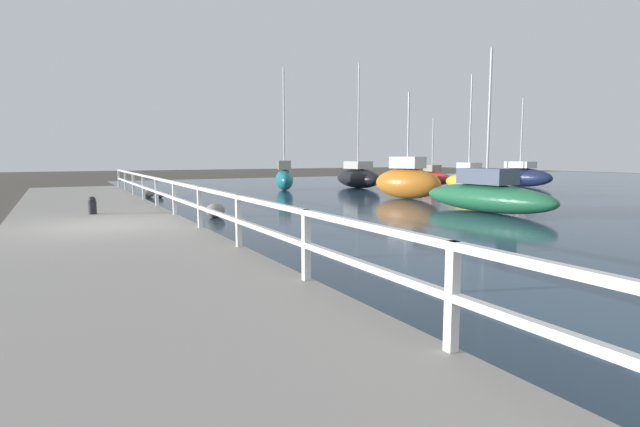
% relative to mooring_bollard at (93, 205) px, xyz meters
% --- Properties ---
extents(ground_plane, '(120.00, 120.00, 0.00)m').
position_rel_mooring_bollard_xyz_m(ground_plane, '(-0.00, -2.86, -0.56)').
color(ground_plane, '#4C473D').
extents(dock_walkway, '(4.50, 36.00, 0.29)m').
position_rel_mooring_bollard_xyz_m(dock_walkway, '(-0.00, -2.86, -0.41)').
color(dock_walkway, '#9E998E').
rests_on(dock_walkway, ground).
extents(railing, '(0.10, 32.50, 1.01)m').
position_rel_mooring_bollard_xyz_m(railing, '(2.15, -2.86, 0.42)').
color(railing, white).
rests_on(railing, dock_walkway).
extents(boulder_near_dock, '(0.38, 0.34, 0.28)m').
position_rel_mooring_bollard_xyz_m(boulder_near_dock, '(3.46, 8.56, -0.42)').
color(boulder_near_dock, '#666056').
rests_on(boulder_near_dock, ground).
extents(boulder_mid_strip, '(0.59, 0.53, 0.44)m').
position_rel_mooring_bollard_xyz_m(boulder_mid_strip, '(3.06, 9.21, -0.34)').
color(boulder_mid_strip, gray).
rests_on(boulder_mid_strip, ground).
extents(boulder_downstream, '(0.63, 0.57, 0.47)m').
position_rel_mooring_bollard_xyz_m(boulder_downstream, '(3.70, -0.24, -0.33)').
color(boulder_downstream, gray).
rests_on(boulder_downstream, ground).
extents(mooring_bollard, '(0.23, 0.23, 0.54)m').
position_rel_mooring_bollard_xyz_m(mooring_bollard, '(0.00, 0.00, 0.00)').
color(mooring_bollard, black).
rests_on(mooring_bollard, dock_walkway).
extents(sailboat_black, '(1.67, 4.61, 7.71)m').
position_rel_mooring_bollard_xyz_m(sailboat_black, '(16.03, 10.44, 0.16)').
color(sailboat_black, black).
rests_on(sailboat_black, water_surface).
extents(sailboat_orange, '(2.64, 3.80, 4.99)m').
position_rel_mooring_bollard_xyz_m(sailboat_orange, '(13.89, 2.65, 0.27)').
color(sailboat_orange, orange).
rests_on(sailboat_orange, water_surface).
extents(sailboat_green, '(1.70, 5.90, 5.82)m').
position_rel_mooring_bollard_xyz_m(sailboat_green, '(12.88, -3.29, 0.06)').
color(sailboat_green, '#236B42').
rests_on(sailboat_green, water_surface).
extents(sailboat_navy, '(1.82, 4.83, 5.80)m').
position_rel_mooring_bollard_xyz_m(sailboat_navy, '(26.38, 6.71, 0.14)').
color(sailboat_navy, '#192347').
rests_on(sailboat_navy, water_surface).
extents(sailboat_red, '(1.69, 4.59, 4.59)m').
position_rel_mooring_bollard_xyz_m(sailboat_red, '(22.39, 10.82, -0.01)').
color(sailboat_red, red).
rests_on(sailboat_red, water_surface).
extents(sailboat_yellow, '(2.16, 4.94, 6.49)m').
position_rel_mooring_bollard_xyz_m(sailboat_yellow, '(19.60, 4.46, 0.08)').
color(sailboat_yellow, gold).
rests_on(sailboat_yellow, water_surface).
extents(sailboat_teal, '(2.08, 3.33, 7.17)m').
position_rel_mooring_bollard_xyz_m(sailboat_teal, '(11.09, 10.82, 0.19)').
color(sailboat_teal, '#1E707A').
rests_on(sailboat_teal, water_surface).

